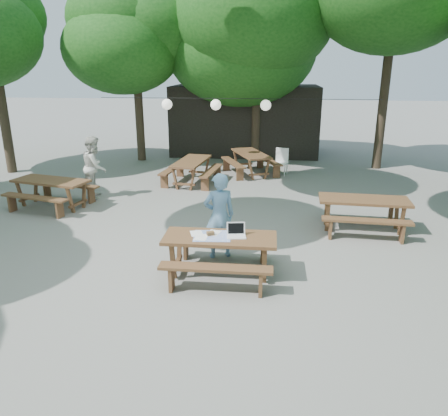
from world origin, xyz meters
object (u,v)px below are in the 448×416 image
woman (219,216)px  main_picnic_table (220,255)px  picnic_table_nw (52,193)px  plastic_chair (281,167)px  second_person (95,167)px

woman → main_picnic_table: bearing=77.0°
picnic_table_nw → plastic_chair: bearing=48.5°
plastic_chair → second_person: bearing=-134.9°
woman → plastic_chair: bearing=-121.2°
picnic_table_nw → plastic_chair: plastic_chair is taller
main_picnic_table → second_person: bearing=132.1°
woman → second_person: 5.44m
picnic_table_nw → second_person: bearing=65.8°
main_picnic_table → woman: woman is taller
plastic_chair → woman: bearing=-87.0°
main_picnic_table → picnic_table_nw: (-4.89, 3.47, 0.00)m
second_person → plastic_chair: (5.31, 3.22, -0.62)m
main_picnic_table → picnic_table_nw: same height
second_person → plastic_chair: bearing=-69.1°
main_picnic_table → picnic_table_nw: bearing=144.6°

